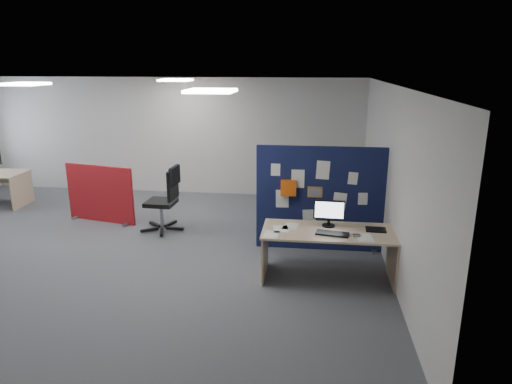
# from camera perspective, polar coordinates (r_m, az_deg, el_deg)

# --- Properties ---
(floor) EXTENTS (9.00, 9.00, 0.00)m
(floor) POSITION_cam_1_polar(r_m,az_deg,el_deg) (8.15, -17.55, -6.63)
(floor) COLOR #54575C
(floor) RESTS_ON ground
(ceiling) EXTENTS (9.00, 7.00, 0.02)m
(ceiling) POSITION_cam_1_polar(r_m,az_deg,el_deg) (7.57, -19.28, 12.62)
(ceiling) COLOR white
(ceiling) RESTS_ON wall_back
(wall_back) EXTENTS (9.00, 0.02, 2.70)m
(wall_back) POSITION_cam_1_polar(r_m,az_deg,el_deg) (10.96, -10.69, 6.86)
(wall_back) COLOR silver
(wall_back) RESTS_ON floor
(wall_right) EXTENTS (0.02, 7.00, 2.70)m
(wall_right) POSITION_cam_1_polar(r_m,az_deg,el_deg) (7.12, 16.53, 1.67)
(wall_right) COLOR silver
(wall_right) RESTS_ON floor
(ceiling_lights) EXTENTS (4.10, 4.10, 0.04)m
(ceiling_lights) POSITION_cam_1_polar(r_m,az_deg,el_deg) (8.05, -14.98, 12.89)
(ceiling_lights) COLOR white
(ceiling_lights) RESTS_ON ceiling
(navy_divider) EXTENTS (2.11, 0.30, 1.74)m
(navy_divider) POSITION_cam_1_polar(r_m,az_deg,el_deg) (7.51, 7.99, -0.89)
(navy_divider) COLOR #11103B
(navy_divider) RESTS_ON floor
(main_desk) EXTENTS (1.88, 0.83, 0.73)m
(main_desk) POSITION_cam_1_polar(r_m,az_deg,el_deg) (6.64, 9.00, -5.99)
(main_desk) COLOR tan
(main_desk) RESTS_ON floor
(monitor_main) EXTENTS (0.45, 0.19, 0.39)m
(monitor_main) POSITION_cam_1_polar(r_m,az_deg,el_deg) (6.64, 9.12, -2.47)
(monitor_main) COLOR black
(monitor_main) RESTS_ON main_desk
(keyboard) EXTENTS (0.47, 0.26, 0.02)m
(keyboard) POSITION_cam_1_polar(r_m,az_deg,el_deg) (6.41, 9.52, -5.15)
(keyboard) COLOR black
(keyboard) RESTS_ON main_desk
(mouse) EXTENTS (0.11, 0.08, 0.03)m
(mouse) POSITION_cam_1_polar(r_m,az_deg,el_deg) (6.40, 12.44, -5.32)
(mouse) COLOR gray
(mouse) RESTS_ON main_desk
(paper_tray) EXTENTS (0.29, 0.24, 0.01)m
(paper_tray) POSITION_cam_1_polar(r_m,az_deg,el_deg) (6.70, 14.75, -4.57)
(paper_tray) COLOR black
(paper_tray) RESTS_ON main_desk
(red_divider) EXTENTS (1.47, 0.38, 1.12)m
(red_divider) POSITION_cam_1_polar(r_m,az_deg,el_deg) (9.36, -18.91, -0.28)
(red_divider) COLOR maroon
(red_divider) RESTS_ON floor
(office_chair) EXTENTS (0.77, 0.80, 1.20)m
(office_chair) POSITION_cam_1_polar(r_m,az_deg,el_deg) (8.48, -11.08, -0.39)
(office_chair) COLOR black
(office_chair) RESTS_ON floor
(desk_papers) EXTENTS (1.50, 0.69, 0.00)m
(desk_papers) POSITION_cam_1_polar(r_m,az_deg,el_deg) (6.45, 5.68, -4.95)
(desk_papers) COLOR white
(desk_papers) RESTS_ON main_desk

